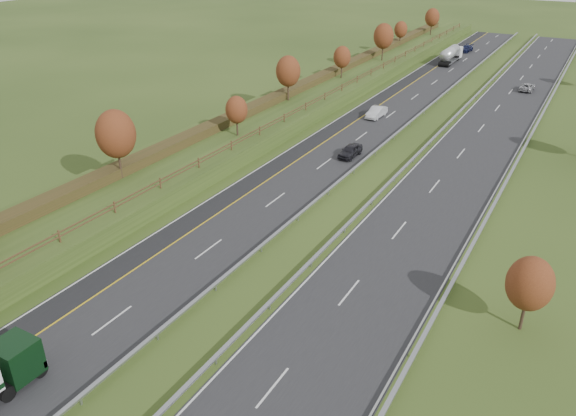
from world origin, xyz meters
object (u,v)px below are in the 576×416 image
Objects in this scene: car_dark_near at (350,151)px; car_small_far at (466,48)px; car_silver_mid at (376,112)px; road_tanker at (451,54)px; car_oncoming at (527,87)px.

car_dark_near is 77.68m from car_small_far.
car_silver_mid is 59.99m from car_small_far.
road_tanker is 45.86m from car_silver_mid.
road_tanker is at bearing 92.86° from car_silver_mid.
road_tanker is 2.15× the size of car_small_far.
car_oncoming is at bearing 73.99° from car_dark_near.
road_tanker is 14.18m from car_small_far.
car_oncoming is (18.49, -17.25, -1.15)m from road_tanker.
car_small_far is (-0.58, 59.99, -0.07)m from car_silver_mid.
road_tanker reaches higher than car_oncoming.
car_silver_mid is at bearing 57.96° from car_oncoming.
car_silver_mid is at bearing 102.10° from car_dark_near.
car_oncoming is at bearing 60.08° from car_silver_mid.
road_tanker is 2.25× the size of car_silver_mid.
car_oncoming is at bearing -54.90° from car_small_far.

